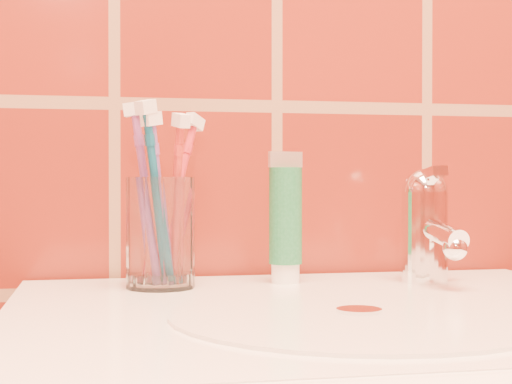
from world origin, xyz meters
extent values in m
cylinder|color=silver|center=(0.00, 0.91, 0.85)|extent=(0.30, 0.30, 0.00)
cylinder|color=white|center=(0.00, 0.91, 0.85)|extent=(0.04, 0.04, 0.00)
cylinder|color=white|center=(-0.14, 1.10, 0.91)|extent=(0.07, 0.07, 0.11)
cylinder|color=white|center=(-0.01, 1.12, 0.86)|extent=(0.03, 0.03, 0.02)
cylinder|color=#176339|center=(-0.01, 1.12, 0.92)|extent=(0.03, 0.03, 0.10)
cube|color=beige|center=(-0.01, 1.12, 0.98)|extent=(0.04, 0.00, 0.02)
cylinder|color=white|center=(0.14, 1.09, 0.90)|extent=(0.05, 0.05, 0.09)
sphere|color=white|center=(0.14, 1.09, 0.94)|extent=(0.05, 0.05, 0.05)
cylinder|color=white|center=(0.14, 1.06, 0.91)|extent=(0.02, 0.09, 0.03)
cube|color=white|center=(0.14, 1.08, 0.96)|extent=(0.02, 0.06, 0.01)
camera|label=1|loc=(-0.20, 0.32, 0.96)|focal=55.00mm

